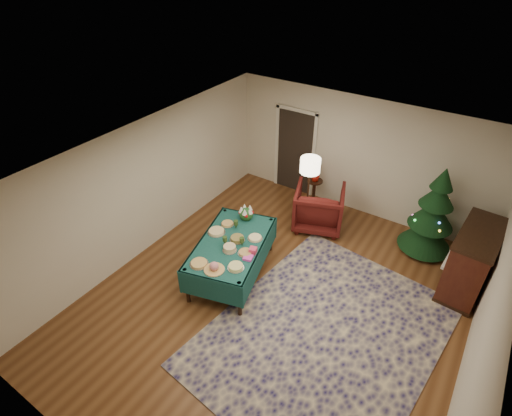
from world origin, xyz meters
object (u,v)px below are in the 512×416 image
Objects in this scene: buffet_table at (231,249)px; gift_box at (253,250)px; floor_lamp at (310,170)px; potted_plant at (315,176)px; piano at (471,261)px; christmas_tree at (433,215)px; armchair at (319,206)px; side_table at (314,193)px.

buffet_table is 17.93× the size of gift_box.
potted_plant is at bearing 106.11° from floor_lamp.
piano is at bearing -14.66° from potted_plant.
potted_plant is 0.20× the size of christmas_tree.
armchair is at bearing 43.35° from floor_lamp.
side_table is at bearing -90.00° from potted_plant.
buffet_table is at bearing -102.69° from floor_lamp.
side_table is 2.72m from christmas_tree.
armchair is 0.96m from floor_lamp.
piano is at bearing 29.00° from buffet_table.
gift_box reaches higher than buffet_table.
piano is at bearing 32.69° from gift_box.
floor_lamp is 0.89× the size of christmas_tree.
christmas_tree is at bearing -5.11° from potted_plant.
floor_lamp reaches higher than buffet_table.
potted_plant is (0.21, 3.00, 0.14)m from buffet_table.
gift_box is at bearing -84.78° from side_table.
piano reaches higher than potted_plant.
armchair is 2.74× the size of potted_plant.
buffet_table is at bearing -94.04° from side_table.
gift_box reaches higher than potted_plant.
christmas_tree is (2.65, -0.24, 0.54)m from side_table.
christmas_tree reaches higher than buffet_table.
potted_plant is 3.65m from piano.
armchair reaches higher than buffet_table.
side_table is at bearing 95.22° from gift_box.
gift_box is 0.07× the size of floor_lamp.
christmas_tree reaches higher than piano.
floor_lamp is (-0.01, 2.11, 0.62)m from gift_box.
piano is (3.74, 2.07, -0.01)m from buffet_table.
armchair reaches higher than side_table.
buffet_table is at bearing -94.04° from potted_plant.
side_table is (-0.26, 0.90, -1.13)m from floor_lamp.
armchair is 0.88m from potted_plant.
buffet_table is 2.39m from armchair.
potted_plant is at bearing 174.89° from christmas_tree.
floor_lamp is at bearing -164.50° from christmas_tree.
gift_box is (0.49, -0.01, 0.21)m from buffet_table.
gift_box is 3.87m from piano.
side_table is at bearing 85.96° from buffet_table.
buffet_table is at bearing -136.08° from christmas_tree.
buffet_table is 5.80× the size of potted_plant.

